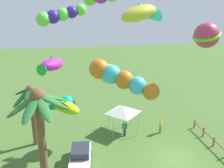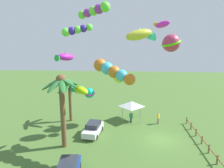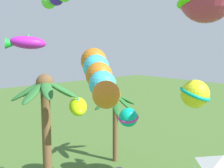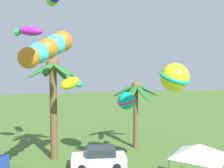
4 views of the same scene
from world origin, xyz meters
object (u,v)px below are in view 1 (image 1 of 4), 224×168
Objects in this scene: spectator_1 at (125,129)px; kite_tube_2 at (60,15)px; spectator_0 at (161,126)px; kite_fish_0 at (64,107)px; palm_tree_1 at (40,120)px; parked_car_0 at (81,156)px; palm_tree_0 at (31,100)px; kite_fish_7 at (51,65)px; kite_ball_5 at (67,103)px; kite_ball_8 at (108,73)px; kite_tube_1 at (121,78)px; kite_fish_4 at (141,14)px; kite_ball_6 at (207,35)px; festival_tent at (123,109)px.

spectator_1 is 0.54× the size of kite_tube_2.
kite_fish_0 is (-5.83, 9.59, 5.30)m from spectator_0.
palm_tree_1 is 1.96× the size of parked_car_0.
kite_tube_2 is at bearing -155.57° from palm_tree_0.
kite_ball_5 is at bearing -5.46° from kite_fish_7.
kite_ball_5 is at bearing -2.38° from kite_fish_0.
spectator_1 is 6.08m from kite_ball_8.
kite_fish_7 reaches higher than kite_fish_0.
palm_tree_0 is 3.64m from kite_ball_5.
kite_tube_1 is (-1.46, -3.69, 2.31)m from kite_fish_0.
spectator_1 is 14.07m from kite_fish_7.
spectator_1 is 14.58m from kite_tube_2.
kite_ball_8 is at bearing -37.00° from palm_tree_1.
parked_car_0 is 13.03m from kite_fish_4.
kite_ball_6 is 9.71m from kite_fish_7.
kite_tube_2 is at bearing 82.52° from kite_tube_1.
kite_ball_8 is (9.08, -4.59, -3.19)m from kite_fish_7.
spectator_1 is (4.00, -4.74, 0.06)m from parked_car_0.
parked_car_0 is at bearing 130.16° from spectator_1.
kite_ball_5 reaches higher than spectator_1.
spectator_0 is 12.08m from kite_tube_1.
kite_fish_0 reaches higher than spectator_0.
kite_ball_8 is (7.17, -3.99, -5.71)m from kite_tube_2.
kite_ball_8 reaches higher than parked_car_0.
kite_ball_8 reaches higher than spectator_1.
parked_car_0 is at bearing -17.82° from kite_fish_7.
kite_ball_8 is (1.55, 2.61, -5.51)m from kite_fish_4.
kite_tube_1 is at bearing 177.02° from kite_ball_8.
palm_tree_1 is at bearing 101.16° from kite_tube_2.
parked_car_0 is (-4.00, -4.06, -3.80)m from palm_tree_0.
kite_ball_6 is (-7.72, 0.51, 10.27)m from spectator_0.
kite_fish_0 reaches higher than kite_ball_5.
kite_fish_7 reaches higher than palm_tree_1.
kite_fish_7 is at bearing -163.97° from palm_tree_0.
parked_car_0 is at bearing -159.09° from kite_ball_5.
kite_fish_7 is (-8.78, 6.27, 9.03)m from spectator_1.
kite_tube_1 is (-7.29, 5.90, 7.61)m from spectator_0.
kite_fish_0 reaches higher than festival_tent.
kite_ball_6 is at bearing -83.98° from kite_fish_7.
festival_tent is at bearing 20.23° from kite_ball_6.
palm_tree_0 reaches higher than parked_car_0.
kite_fish_0 is (-1.89, 1.04, 5.36)m from parked_car_0.
kite_ball_8 is at bearing -35.41° from parked_car_0.
kite_ball_5 is (-1.69, 9.42, 3.90)m from spectator_0.
palm_tree_1 reaches higher than kite_ball_5.
palm_tree_1 is 2.80× the size of festival_tent.
spectator_0 is 0.67× the size of kite_ball_6.
spectator_1 is at bearing 36.75° from kite_fish_4.
palm_tree_0 is at bearing 97.02° from festival_tent.
palm_tree_1 is at bearing 33.71° from kite_fish_7.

